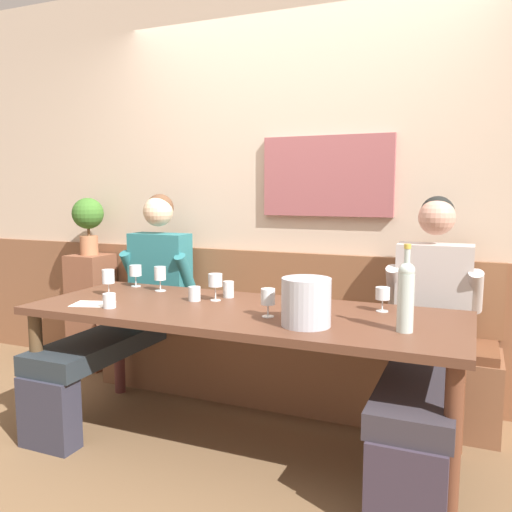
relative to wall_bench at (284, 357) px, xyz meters
The scene contains 21 objects.
ground_plane 0.88m from the wall_bench, 90.00° to the right, with size 6.80×6.80×0.02m, color brown.
room_wall_back 1.15m from the wall_bench, 89.50° to the left, with size 6.80×0.12×2.80m.
wood_wainscot_panel 0.28m from the wall_bench, 90.00° to the left, with size 6.80×0.03×0.93m, color brown.
wall_bench is the anchor object (origin of this frame).
dining_table 0.77m from the wall_bench, 90.00° to the right, with size 2.25×0.84×0.74m.
person_left_seat 1.05m from the wall_bench, 158.19° to the right, with size 0.52×1.26×1.32m.
person_center_right_seat 1.03m from the wall_bench, 22.03° to the right, with size 0.51×1.25×1.32m.
ice_bucket 1.11m from the wall_bench, 64.47° to the right, with size 0.22×0.22×0.22m, color #B2B6C1.
wine_bottle_green_tall 1.31m from the wall_bench, 43.35° to the right, with size 0.07×0.07×0.38m.
wine_glass_mid_right 0.98m from the wall_bench, 32.77° to the right, with size 0.07×0.07×0.12m.
wine_glass_center_rear 0.96m from the wall_bench, 147.77° to the right, with size 0.07×0.07×0.15m.
wine_glass_near_bucket 1.22m from the wall_bench, 143.02° to the right, with size 0.07×0.07×0.15m.
wine_glass_by_bottle 1.10m from the wall_bench, 158.55° to the right, with size 0.08×0.08×0.14m.
wine_glass_left_end 0.97m from the wall_bench, 76.19° to the right, with size 0.07×0.07×0.14m.
wine_glass_center_front 0.81m from the wall_bench, 112.32° to the right, with size 0.08×0.08×0.15m.
water_tumbler_left 0.83m from the wall_bench, 118.87° to the right, with size 0.07×0.07×0.08m, color silver.
water_tumbler_right 0.69m from the wall_bench, 113.95° to the right, with size 0.06×0.06×0.09m, color silver.
water_tumbler_center 1.22m from the wall_bench, 125.33° to the right, with size 0.07×0.07×0.08m, color silver.
tasting_sheet_left_guest 1.26m from the wall_bench, 131.99° to the right, with size 0.21×0.15×0.00m, color white.
corner_pedestal 1.59m from the wall_bench, behind, with size 0.28×0.28×0.87m, color brown.
potted_plant 1.80m from the wall_bench, behind, with size 0.23×0.23×0.43m.
Camera 1 is at (1.11, -2.27, 1.35)m, focal length 36.83 mm.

